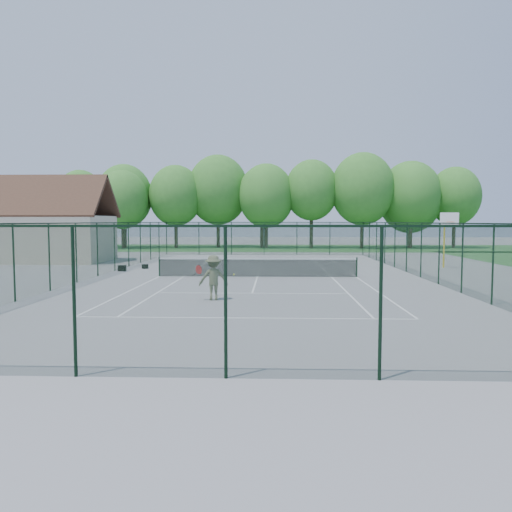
{
  "coord_description": "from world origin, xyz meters",
  "views": [
    {
      "loc": [
        0.95,
        -27.6,
        3.09
      ],
      "look_at": [
        0.0,
        -2.0,
        1.3
      ],
      "focal_mm": 35.0,
      "sensor_mm": 36.0,
      "label": 1
    }
  ],
  "objects_px": {
    "basketball_goal": "(447,229)",
    "sports_bag_a": "(122,268)",
    "tennis_net": "(257,266)",
    "tennis_player": "(213,278)"
  },
  "relations": [
    {
      "from": "tennis_net",
      "to": "basketball_goal",
      "type": "height_order",
      "value": "basketball_goal"
    },
    {
      "from": "basketball_goal",
      "to": "sports_bag_a",
      "type": "xyz_separation_m",
      "value": [
        -20.75,
        -2.75,
        -2.39
      ]
    },
    {
      "from": "tennis_net",
      "to": "basketball_goal",
      "type": "bearing_deg",
      "value": 24.32
    },
    {
      "from": "tennis_net",
      "to": "tennis_player",
      "type": "xyz_separation_m",
      "value": [
        -1.44,
        -8.25,
        0.31
      ]
    },
    {
      "from": "tennis_net",
      "to": "sports_bag_a",
      "type": "distance_m",
      "value": 8.94
    },
    {
      "from": "tennis_net",
      "to": "sports_bag_a",
      "type": "bearing_deg",
      "value": 161.78
    },
    {
      "from": "tennis_net",
      "to": "basketball_goal",
      "type": "xyz_separation_m",
      "value": [
        12.26,
        5.54,
        1.99
      ]
    },
    {
      "from": "basketball_goal",
      "to": "sports_bag_a",
      "type": "relative_size",
      "value": 8.01
    },
    {
      "from": "sports_bag_a",
      "to": "tennis_player",
      "type": "xyz_separation_m",
      "value": [
        7.05,
        -11.04,
        0.7
      ]
    },
    {
      "from": "tennis_net",
      "to": "tennis_player",
      "type": "relative_size",
      "value": 6.29
    }
  ]
}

